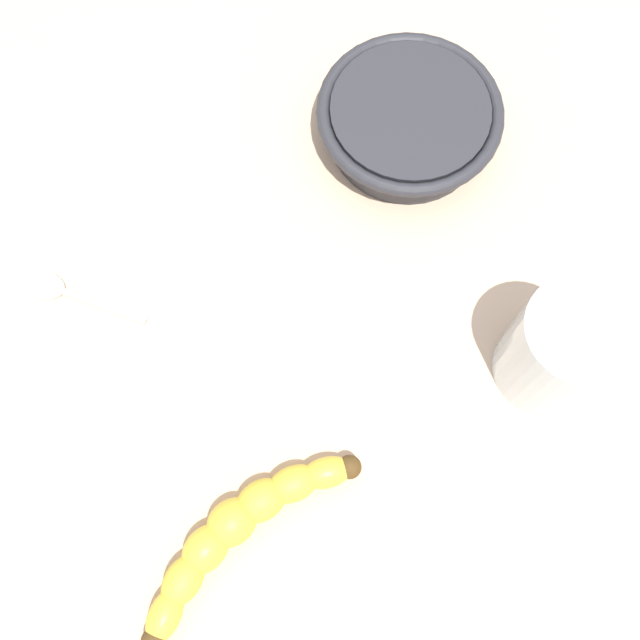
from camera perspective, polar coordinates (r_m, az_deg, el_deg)
wooden_tabletop at (r=66.28cm, az=1.83°, el=-1.70°), size 120.00×120.00×3.00cm
banana at (r=60.61cm, az=-6.00°, el=-15.10°), size 20.67×6.47×3.43cm
smoothie_glass at (r=61.93cm, az=17.14°, el=-2.17°), size 8.17×8.17×10.71cm
ceramic_bowl at (r=71.05cm, az=6.52°, el=14.37°), size 16.37×16.37×4.47cm
teaspoon at (r=69.67cm, az=-19.05°, el=2.28°), size 5.90×10.81×0.80cm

